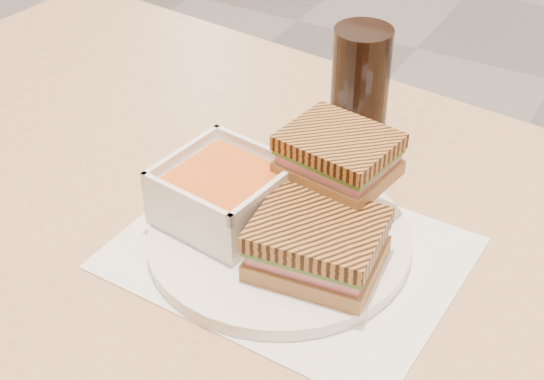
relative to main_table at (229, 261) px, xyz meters
The scene contains 7 objects.
main_table is the anchor object (origin of this frame).
tray_liner 0.18m from the main_table, 28.74° to the right, with size 0.36×0.29×0.00m.
plate 0.17m from the main_table, 29.63° to the right, with size 0.28×0.28×0.02m.
soup_bowl 0.18m from the main_table, 58.21° to the right, with size 0.14×0.14×0.06m.
panini_lower 0.24m from the main_table, 27.65° to the right, with size 0.13×0.12×0.06m.
panini_upper 0.25m from the main_table, ahead, with size 0.12×0.11×0.05m.
cola_glass 0.27m from the main_table, 62.53° to the left, with size 0.07×0.07×0.15m.
Camera 1 is at (0.33, -2.56, 1.29)m, focal length 51.58 mm.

